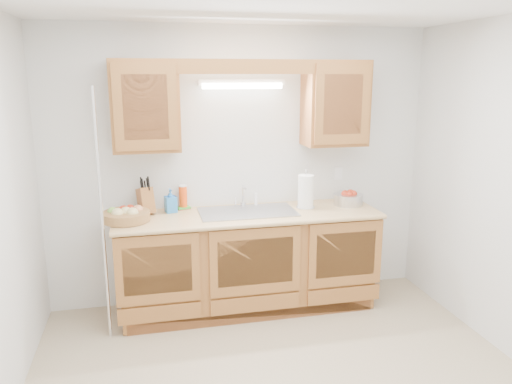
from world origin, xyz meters
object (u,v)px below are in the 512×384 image
object	(u,v)px
fruit_basket	(126,215)
knife_block	(146,200)
apple_bowl	(348,198)
paper_towel	(306,192)

from	to	relation	value
fruit_basket	knife_block	xyz separation A→B (m)	(0.16, 0.20, 0.06)
fruit_basket	apple_bowl	distance (m)	1.99
paper_towel	apple_bowl	world-z (taller)	paper_towel
knife_block	paper_towel	size ratio (longest dim) A/B	0.92
apple_bowl	knife_block	bearing A→B (deg)	176.55
knife_block	paper_towel	xyz separation A→B (m)	(1.41, -0.13, 0.03)
fruit_basket	knife_block	world-z (taller)	knife_block
knife_block	apple_bowl	world-z (taller)	knife_block
paper_towel	apple_bowl	distance (m)	0.43
fruit_basket	apple_bowl	xyz separation A→B (m)	(1.99, 0.09, 0.01)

